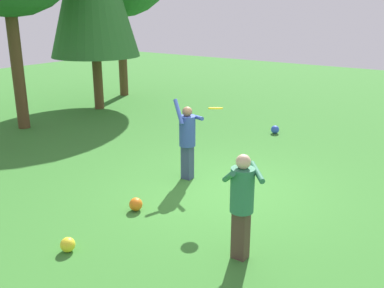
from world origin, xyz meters
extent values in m
plane|color=#387A2D|center=(0.00, 0.00, 0.00)|extent=(40.00, 40.00, 0.00)
cube|color=#38476B|center=(0.09, 0.88, 0.37)|extent=(0.19, 0.22, 0.74)
cylinder|color=#334C9E|center=(0.09, 0.88, 1.06)|extent=(0.34, 0.34, 0.64)
sphere|color=#8C6647|center=(0.09, 0.88, 1.47)|extent=(0.21, 0.21, 0.21)
cylinder|color=#334C9E|center=(0.27, 0.79, 1.34)|extent=(0.31, 0.53, 0.12)
cylinder|color=#334C9E|center=(-0.09, 0.96, 1.49)|extent=(0.24, 0.37, 0.50)
cube|color=#4C382D|center=(-1.98, -1.57, 0.38)|extent=(0.19, 0.22, 0.75)
cylinder|color=#2D7551|center=(-1.98, -1.57, 1.08)|extent=(0.34, 0.34, 0.65)
sphere|color=beige|center=(-1.98, -1.57, 1.50)|extent=(0.21, 0.21, 0.21)
cylinder|color=#2D7551|center=(-2.12, -1.43, 1.29)|extent=(0.44, 0.41, 0.35)
cylinder|color=#2D7551|center=(-1.85, -1.72, 1.34)|extent=(0.47, 0.44, 0.14)
cylinder|color=yellow|center=(-0.40, -0.11, 1.76)|extent=(0.38, 0.38, 0.07)
sphere|color=yellow|center=(-3.34, 0.63, 0.11)|extent=(0.23, 0.23, 0.23)
sphere|color=blue|center=(4.37, 0.82, 0.12)|extent=(0.24, 0.24, 0.24)
sphere|color=orange|center=(-1.71, 0.73, 0.12)|extent=(0.24, 0.24, 0.24)
cylinder|color=brown|center=(3.73, 7.42, 1.69)|extent=(0.33, 0.33, 3.38)
cylinder|color=brown|center=(0.56, 7.35, 2.06)|extent=(0.35, 0.35, 4.13)
cylinder|color=brown|center=(6.07, 8.42, 1.99)|extent=(0.34, 0.34, 3.98)
camera|label=1|loc=(-7.02, -4.26, 3.55)|focal=41.02mm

